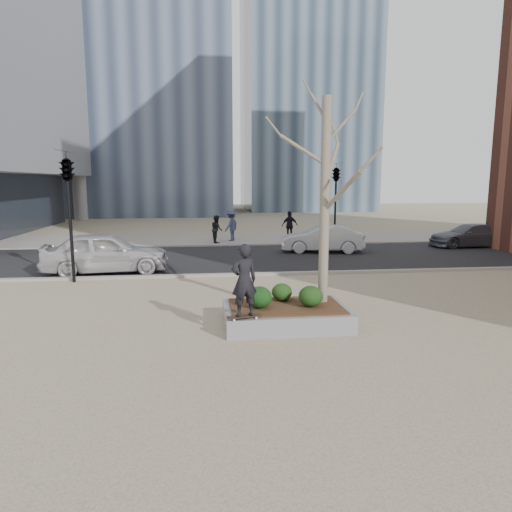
{
  "coord_description": "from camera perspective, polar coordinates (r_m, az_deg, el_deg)",
  "views": [
    {
      "loc": [
        -0.98,
        -10.65,
        3.48
      ],
      "look_at": [
        0.5,
        2.0,
        1.4
      ],
      "focal_mm": 32.0,
      "sensor_mm": 36.0,
      "label": 1
    }
  ],
  "objects": [
    {
      "name": "far_sidewalk",
      "position": [
        27.88,
        -4.6,
        2.11
      ],
      "size": [
        60.0,
        6.0,
        0.02
      ],
      "primitive_type": "cube",
      "color": "gray",
      "rests_on": "ground"
    },
    {
      "name": "traffic_light_near",
      "position": [
        16.91,
        -22.22,
        4.42
      ],
      "size": [
        0.6,
        2.48,
        4.5
      ],
      "primitive_type": null,
      "color": "black",
      "rests_on": "ground"
    },
    {
      "name": "skateboarder",
      "position": [
        10.04,
        -1.5,
        -3.05
      ],
      "size": [
        0.67,
        0.53,
        1.63
      ],
      "primitive_type": "imported",
      "rotation": [
        0.0,
        0.0,
        3.41
      ],
      "color": "black",
      "rests_on": "skateboard"
    },
    {
      "name": "sycamore_tree",
      "position": [
        11.35,
        8.7,
        10.73
      ],
      "size": [
        2.8,
        2.8,
        6.6
      ],
      "primitive_type": null,
      "color": "gray",
      "rests_on": "planter_mulch"
    },
    {
      "name": "planter_mulch",
      "position": [
        11.24,
        3.74,
        -6.28
      ],
      "size": [
        2.7,
        1.7,
        0.04
      ],
      "primitive_type": "cube",
      "color": "#382314",
      "rests_on": "planter"
    },
    {
      "name": "traffic_light_far",
      "position": [
        26.36,
        9.89,
        6.47
      ],
      "size": [
        0.6,
        2.48,
        4.5
      ],
      "primitive_type": null,
      "color": "black",
      "rests_on": "ground"
    },
    {
      "name": "shrub_right",
      "position": [
        11.14,
        6.86,
        -5.03
      ],
      "size": [
        0.59,
        0.59,
        0.5
      ],
      "primitive_type": "ellipsoid",
      "color": "black",
      "rests_on": "planter_mulch"
    },
    {
      "name": "ground",
      "position": [
        11.25,
        -1.37,
        -8.75
      ],
      "size": [
        120.0,
        120.0,
        0.0
      ],
      "primitive_type": "plane",
      "color": "tan",
      "rests_on": "ground"
    },
    {
      "name": "street",
      "position": [
        20.96,
        -3.89,
        -0.27
      ],
      "size": [
        60.0,
        8.0,
        0.02
      ],
      "primitive_type": "cube",
      "color": "black",
      "rests_on": "ground"
    },
    {
      "name": "car_third",
      "position": [
        27.03,
        25.11,
        2.36
      ],
      "size": [
        4.25,
        1.77,
        1.23
      ],
      "primitive_type": "imported",
      "rotation": [
        0.0,
        0.0,
        4.7
      ],
      "color": "#565963",
      "rests_on": "street"
    },
    {
      "name": "shrub_left",
      "position": [
        10.94,
        0.41,
        -5.18
      ],
      "size": [
        0.61,
        0.61,
        0.52
      ],
      "primitive_type": "ellipsoid",
      "color": "black",
      "rests_on": "planter_mulch"
    },
    {
      "name": "planter",
      "position": [
        11.31,
        3.72,
        -7.47
      ],
      "size": [
        3.0,
        2.0,
        0.45
      ],
      "primitive_type": "cube",
      "color": "gray",
      "rests_on": "ground"
    },
    {
      "name": "pedestrian_b",
      "position": [
        26.96,
        -3.12,
        3.86
      ],
      "size": [
        1.21,
        1.36,
        1.83
      ],
      "primitive_type": "imported",
      "rotation": [
        0.0,
        0.0,
        4.14
      ],
      "color": "#393E67",
      "rests_on": "far_sidewalk"
    },
    {
      "name": "pedestrian_c",
      "position": [
        27.46,
        4.24,
        3.83
      ],
      "size": [
        1.07,
        0.62,
        1.71
      ],
      "primitive_type": "imported",
      "rotation": [
        0.0,
        0.0,
        3.35
      ],
      "color": "black",
      "rests_on": "far_sidewalk"
    },
    {
      "name": "police_car",
      "position": [
        18.3,
        -18.26,
        0.43
      ],
      "size": [
        4.82,
        2.33,
        1.59
      ],
      "primitive_type": "imported",
      "rotation": [
        0.0,
        0.0,
        1.67
      ],
      "color": "silver",
      "rests_on": "street"
    },
    {
      "name": "shrub_middle",
      "position": [
        11.62,
        3.24,
        -4.52
      ],
      "size": [
        0.52,
        0.52,
        0.44
      ],
      "primitive_type": "ellipsoid",
      "color": "black",
      "rests_on": "planter_mulch"
    },
    {
      "name": "car_silver",
      "position": [
        22.83,
        8.29,
        2.15
      ],
      "size": [
        4.21,
        2.08,
        1.33
      ],
      "primitive_type": "imported",
      "rotation": [
        0.0,
        0.0,
        4.54
      ],
      "color": "#A3A6AC",
      "rests_on": "street"
    },
    {
      "name": "skateboard",
      "position": [
        10.26,
        -1.48,
        -7.7
      ],
      "size": [
        0.81,
        0.37,
        0.08
      ],
      "primitive_type": null,
      "rotation": [
        0.0,
        0.0,
        0.23
      ],
      "color": "black",
      "rests_on": "planter"
    },
    {
      "name": "pedestrian_a",
      "position": [
        26.1,
        -4.93,
        3.38
      ],
      "size": [
        0.72,
        0.86,
        1.57
      ],
      "primitive_type": "imported",
      "rotation": [
        0.0,
        0.0,
        1.75
      ],
      "color": "black",
      "rests_on": "far_sidewalk"
    }
  ]
}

